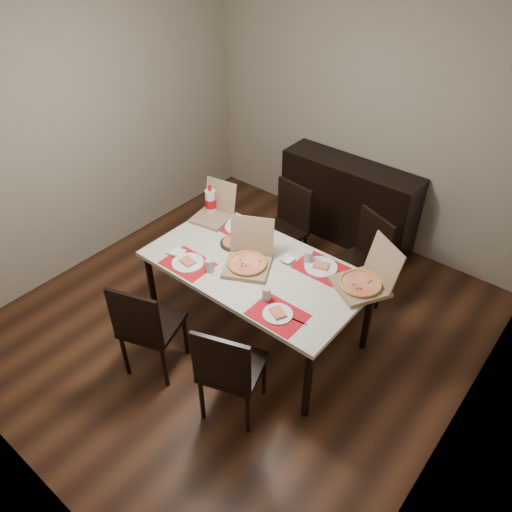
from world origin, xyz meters
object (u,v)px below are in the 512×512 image
(chair_near_left, at_px, (146,326))
(dip_bowl, at_px, (287,260))
(chair_near_right, at_px, (229,369))
(soda_bottle, at_px, (211,202))
(dining_table, at_px, (256,272))
(chair_far_right, at_px, (362,258))
(pizza_box_center, at_px, (248,260))
(chair_far_left, at_px, (285,225))
(sideboard, at_px, (348,202))

(chair_near_left, xyz_separation_m, dip_bowl, (0.53, 1.09, 0.25))
(chair_near_right, distance_m, dip_bowl, 1.06)
(chair_near_right, xyz_separation_m, soda_bottle, (-1.21, 1.12, 0.36))
(dining_table, height_order, dip_bowl, dip_bowl)
(dining_table, relative_size, dip_bowl, 16.08)
(dip_bowl, bearing_deg, soda_bottle, 172.63)
(chair_far_right, relative_size, dip_bowl, 8.31)
(pizza_box_center, bearing_deg, dip_bowl, 49.43)
(chair_near_right, relative_size, pizza_box_center, 1.81)
(chair_near_left, height_order, pizza_box_center, pizza_box_center)
(chair_far_right, bearing_deg, chair_far_left, -179.21)
(chair_near_left, distance_m, chair_near_right, 0.78)
(chair_near_left, height_order, chair_far_left, same)
(chair_near_right, bearing_deg, dip_bowl, 103.39)
(chair_near_left, height_order, soda_bottle, soda_bottle)
(chair_far_left, bearing_deg, chair_near_right, -65.84)
(pizza_box_center, bearing_deg, sideboard, 93.58)
(sideboard, xyz_separation_m, pizza_box_center, (0.11, -1.81, 0.36))
(dining_table, height_order, chair_near_right, chair_near_right)
(chair_far_left, xyz_separation_m, dip_bowl, (0.52, -0.70, 0.25))
(chair_far_right, height_order, soda_bottle, soda_bottle)
(chair_near_right, bearing_deg, chair_far_left, 114.16)
(chair_near_left, distance_m, pizza_box_center, 0.95)
(chair_far_right, xyz_separation_m, pizza_box_center, (-0.54, -0.95, 0.30))
(dining_table, relative_size, pizza_box_center, 3.49)
(chair_far_left, relative_size, chair_far_right, 1.00)
(dining_table, distance_m, chair_far_left, 0.99)
(chair_near_right, xyz_separation_m, pizza_box_center, (-0.45, 0.75, 0.30))
(chair_near_left, bearing_deg, sideboard, 85.43)
(sideboard, height_order, chair_near_right, chair_near_right)
(soda_bottle, bearing_deg, sideboard, 65.78)
(chair_near_right, height_order, chair_far_right, same)
(dining_table, relative_size, chair_near_left, 1.94)
(dining_table, xyz_separation_m, chair_far_right, (0.49, 0.92, -0.17))
(dining_table, xyz_separation_m, pizza_box_center, (-0.05, -0.04, 0.12))
(dining_table, distance_m, chair_near_right, 0.90)
(sideboard, bearing_deg, pizza_box_center, -86.42)
(dip_bowl, bearing_deg, chair_far_right, 64.98)
(chair_far_right, bearing_deg, dining_table, -118.08)
(chair_near_left, relative_size, soda_bottle, 3.12)
(chair_near_right, relative_size, chair_far_right, 1.00)
(pizza_box_center, bearing_deg, chair_far_left, 108.35)
(chair_near_right, bearing_deg, sideboard, 102.35)
(sideboard, bearing_deg, dining_table, -84.69)
(chair_near_right, xyz_separation_m, chair_far_left, (-0.76, 1.69, 0.00))
(dining_table, relative_size, chair_near_right, 1.94)
(soda_bottle, bearing_deg, chair_near_left, -70.23)
(dining_table, xyz_separation_m, chair_near_left, (-0.38, -0.88, -0.17))
(dip_bowl, bearing_deg, chair_far_left, 126.86)
(chair_far_right, relative_size, pizza_box_center, 1.81)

